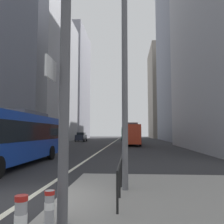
{
  "coord_description": "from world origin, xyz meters",
  "views": [
    {
      "loc": [
        3.07,
        -6.7,
        2.04
      ],
      "look_at": [
        0.88,
        23.72,
        4.66
      ],
      "focal_mm": 37.36,
      "sensor_mm": 36.0,
      "label": 1
    }
  ],
  "objects": [
    {
      "name": "car_oncoming_mid",
      "position": [
        -7.12,
        42.79,
        0.99
      ],
      "size": [
        2.11,
        4.52,
        1.94
      ],
      "color": "#232838",
      "rests_on": "ground"
    },
    {
      "name": "city_bus_red_distant",
      "position": [
        2.6,
        52.45,
        1.83
      ],
      "size": [
        2.78,
        10.62,
        3.4
      ],
      "color": "#198456",
      "rests_on": "ground"
    },
    {
      "name": "city_bus_red_receding",
      "position": [
        3.48,
        30.28,
        1.83
      ],
      "size": [
        2.74,
        10.55,
        3.4
      ],
      "color": "red",
      "rests_on": "ground"
    },
    {
      "name": "pedestrian_railing",
      "position": [
        2.8,
        0.84,
        0.87
      ],
      "size": [
        0.06,
        4.03,
        0.98
      ],
      "color": "black",
      "rests_on": "median_island"
    },
    {
      "name": "lane_centre_line",
      "position": [
        0.0,
        30.0,
        0.01
      ],
      "size": [
        0.2,
        80.0,
        0.01
      ],
      "primitive_type": "cube",
      "color": "beige",
      "rests_on": "ground"
    },
    {
      "name": "car_receding_near",
      "position": [
        3.31,
        40.9,
        0.99
      ],
      "size": [
        2.19,
        4.2,
        1.94
      ],
      "color": "silver",
      "rests_on": "ground"
    },
    {
      "name": "ground_plane",
      "position": [
        0.0,
        20.0,
        0.0
      ],
      "size": [
        160.0,
        160.0,
        0.0
      ],
      "primitive_type": "plane",
      "color": "#28282B"
    },
    {
      "name": "bollard_left",
      "position": [
        1.45,
        -3.2,
        0.67
      ],
      "size": [
        0.2,
        0.2,
        0.93
      ],
      "color": "#99999E",
      "rests_on": "median_island"
    },
    {
      "name": "office_tower_right_mid",
      "position": [
        17.0,
        49.58,
        25.15
      ],
      "size": [
        11.28,
        24.33,
        50.31
      ],
      "primitive_type": "cube",
      "color": "slate",
      "rests_on": "ground"
    },
    {
      "name": "office_tower_left_mid",
      "position": [
        -16.0,
        42.1,
        14.39
      ],
      "size": [
        11.2,
        23.11,
        28.79
      ],
      "primitive_type": "cube",
      "color": "#9E9EA3",
      "rests_on": "ground"
    },
    {
      "name": "street_lamp_post",
      "position": [
        2.95,
        1.12,
        5.28
      ],
      "size": [
        5.5,
        0.32,
        8.0
      ],
      "color": "#56565B",
      "rests_on": "median_island"
    },
    {
      "name": "city_bus_blue_oncoming",
      "position": [
        -3.87,
        6.81,
        1.84
      ],
      "size": [
        2.8,
        11.47,
        3.4
      ],
      "color": "#14389E",
      "rests_on": "ground"
    },
    {
      "name": "bollard_right",
      "position": [
        1.54,
        -2.17,
        0.57
      ],
      "size": [
        0.2,
        0.2,
        0.76
      ],
      "color": "#99999E",
      "rests_on": "median_island"
    },
    {
      "name": "office_tower_right_far",
      "position": [
        17.0,
        74.79,
        15.52
      ],
      "size": [
        12.86,
        18.39,
        31.05
      ],
      "primitive_type": "cube",
      "color": "gray",
      "rests_on": "ground"
    },
    {
      "name": "office_tower_left_far",
      "position": [
        -16.0,
        67.27,
        17.54
      ],
      "size": [
        10.34,
        18.26,
        35.08
      ],
      "primitive_type": "cube",
      "color": "gray",
      "rests_on": "ground"
    }
  ]
}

